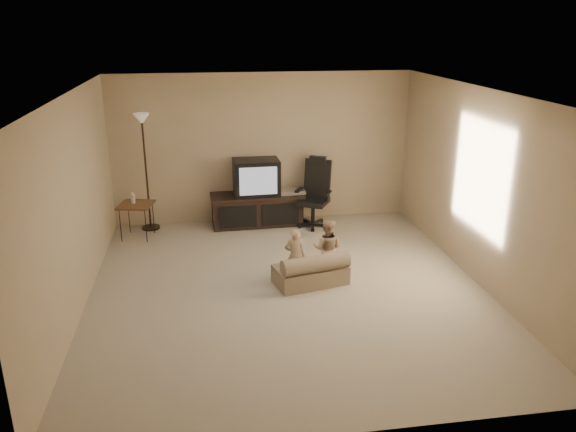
% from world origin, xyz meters
% --- Properties ---
extents(floor, '(5.50, 5.50, 0.00)m').
position_xyz_m(floor, '(0.00, 0.00, 0.00)').
color(floor, '#B0A18B').
rests_on(floor, ground).
extents(room_shell, '(5.50, 5.50, 5.50)m').
position_xyz_m(room_shell, '(0.00, 0.00, 1.52)').
color(room_shell, white).
rests_on(room_shell, floor).
extents(tv_stand, '(1.58, 0.62, 1.12)m').
position_xyz_m(tv_stand, '(-0.13, 2.49, 0.47)').
color(tv_stand, black).
rests_on(tv_stand, floor).
extents(office_chair, '(0.73, 0.74, 1.16)m').
position_xyz_m(office_chair, '(0.81, 2.29, 0.42)').
color(office_chair, black).
rests_on(office_chair, floor).
extents(side_table, '(0.60, 0.60, 0.76)m').
position_xyz_m(side_table, '(-2.08, 2.17, 0.54)').
color(side_table, brown).
rests_on(side_table, floor).
extents(floor_lamp, '(0.30, 0.30, 1.91)m').
position_xyz_m(floor_lamp, '(-1.91, 2.55, 1.40)').
color(floor_lamp, black).
rests_on(floor_lamp, floor).
extents(child_sofa, '(1.01, 0.71, 0.45)m').
position_xyz_m(child_sofa, '(0.33, 0.08, 0.18)').
color(child_sofa, '#9B8A69').
rests_on(child_sofa, floor).
extents(toddler_left, '(0.30, 0.24, 0.76)m').
position_xyz_m(toddler_left, '(0.12, 0.16, 0.38)').
color(toddler_left, tan).
rests_on(toddler_left, floor).
extents(toddler_right, '(0.45, 0.36, 0.82)m').
position_xyz_m(toddler_right, '(0.58, 0.28, 0.41)').
color(toddler_right, tan).
rests_on(toddler_right, floor).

